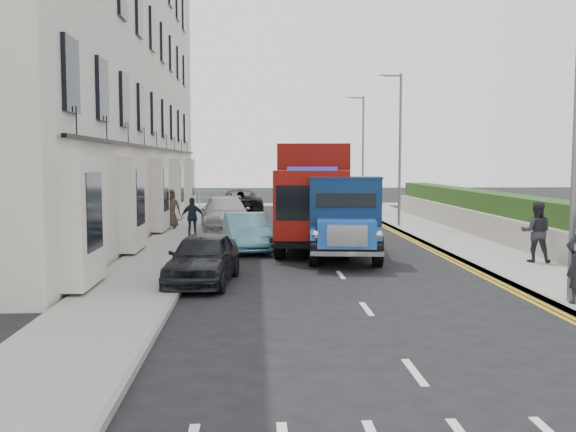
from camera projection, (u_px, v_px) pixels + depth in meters
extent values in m
plane|color=black|center=(352.00, 290.00, 15.24)|extent=(120.00, 120.00, 0.00)
cube|color=gray|center=(177.00, 242.00, 23.92)|extent=(2.40, 38.00, 0.12)
cube|color=gray|center=(454.00, 240.00, 24.46)|extent=(2.60, 38.00, 0.12)
cube|color=gray|center=(288.00, 205.00, 44.09)|extent=(30.00, 2.50, 0.12)
plane|color=slate|center=(274.00, 188.00, 74.94)|extent=(120.00, 120.00, 0.00)
cube|color=beige|center=(84.00, 68.00, 27.09)|extent=(6.00, 30.00, 14.00)
cube|color=black|center=(160.00, 149.00, 27.54)|extent=(0.12, 28.00, 0.10)
cube|color=#B2AD9E|center=(488.00, 227.00, 24.49)|extent=(0.30, 28.00, 1.00)
cube|color=#1D3B13|center=(506.00, 217.00, 24.49)|extent=(1.20, 28.00, 1.70)
cube|color=#59B2A5|center=(289.00, 191.00, 43.21)|extent=(13.00, 0.08, 0.06)
cube|color=#59B2A5|center=(289.00, 197.00, 43.25)|extent=(13.00, 0.06, 0.05)
cylinder|color=slate|center=(575.00, 139.00, 13.17)|extent=(0.12, 0.12, 7.00)
cylinder|color=slate|center=(400.00, 152.00, 29.10)|extent=(0.12, 0.12, 7.00)
cube|color=slate|center=(390.00, 76.00, 28.78)|extent=(1.00, 0.08, 0.08)
cube|color=beige|center=(379.00, 78.00, 28.77)|extent=(0.35, 0.18, 0.18)
cylinder|color=slate|center=(363.00, 154.00, 39.05)|extent=(0.12, 0.12, 7.00)
cube|color=slate|center=(355.00, 98.00, 38.73)|extent=(1.00, 0.08, 0.08)
cube|color=beige|center=(347.00, 100.00, 38.72)|extent=(0.35, 0.18, 0.18)
cylinder|color=black|center=(314.00, 249.00, 18.69)|extent=(0.38, 1.03, 1.01)
cylinder|color=black|center=(378.00, 249.00, 18.58)|extent=(0.38, 1.03, 1.01)
cylinder|color=black|center=(315.00, 237.00, 21.61)|extent=(0.38, 1.03, 1.01)
cylinder|color=black|center=(370.00, 237.00, 21.51)|extent=(0.38, 1.03, 1.01)
cube|color=black|center=(344.00, 238.00, 20.08)|extent=(2.53, 5.23, 0.19)
cube|color=#2055AF|center=(346.00, 233.00, 18.12)|extent=(1.77, 1.54, 0.76)
cube|color=silver|center=(347.00, 236.00, 17.42)|extent=(1.11, 0.20, 0.58)
cube|color=#0E264E|center=(345.00, 209.00, 19.27)|extent=(2.23, 1.48, 1.84)
cube|color=black|center=(343.00, 226.00, 21.32)|extent=(2.51, 3.16, 0.13)
cylinder|color=black|center=(280.00, 242.00, 20.07)|extent=(0.43, 1.08, 1.05)
cylinder|color=black|center=(345.00, 243.00, 19.93)|extent=(0.43, 1.08, 1.05)
cylinder|color=black|center=(287.00, 232.00, 23.02)|extent=(0.43, 1.08, 1.05)
cylinder|color=black|center=(343.00, 232.00, 22.88)|extent=(0.43, 1.08, 1.05)
cylinder|color=black|center=(291.00, 226.00, 25.11)|extent=(0.43, 1.08, 1.05)
cylinder|color=black|center=(342.00, 226.00, 24.97)|extent=(0.43, 1.08, 1.05)
cube|color=black|center=(315.00, 228.00, 22.46)|extent=(3.01, 6.92, 0.24)
cube|color=maroon|center=(312.00, 204.00, 19.90)|extent=(2.50, 2.09, 2.11)
cube|color=black|center=(311.00, 203.00, 19.01)|extent=(2.10, 0.34, 1.05)
cube|color=maroon|center=(316.00, 185.00, 23.38)|extent=(2.99, 5.23, 2.87)
imported|color=black|center=(203.00, 258.00, 15.99)|extent=(1.93, 3.91, 1.28)
imported|color=#60B2CE|center=(246.00, 232.00, 22.02)|extent=(1.84, 4.00, 1.27)
imported|color=silver|center=(225.00, 214.00, 28.11)|extent=(2.61, 5.32, 1.49)
imported|color=black|center=(241.00, 202.00, 37.05)|extent=(2.65, 5.37, 1.47)
imported|color=silver|center=(354.00, 204.00, 35.62)|extent=(2.82, 4.55, 1.45)
imported|color=#29272F|center=(536.00, 232.00, 18.64)|extent=(1.04, 0.94, 1.77)
imported|color=#1C2732|center=(193.00, 217.00, 24.93)|extent=(0.91, 0.40, 1.54)
imported|color=#3C352B|center=(171.00, 209.00, 28.19)|extent=(0.92, 0.68, 1.73)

